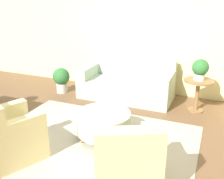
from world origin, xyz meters
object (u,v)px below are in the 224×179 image
ottoman_table (104,122)px  side_table (198,90)px  couch (127,84)px  potted_plant_on_side_table (200,69)px  armchair_right (127,165)px  potted_plant_floor (61,78)px  armchair_left (9,135)px

ottoman_table → side_table: size_ratio=1.32×
couch → potted_plant_on_side_table: bearing=-7.0°
armchair_right → potted_plant_floor: bearing=134.5°
potted_plant_floor → potted_plant_on_side_table: bearing=2.1°
couch → ottoman_table: couch is taller
armchair_left → armchair_right: bearing=0.0°
armchair_left → potted_plant_floor: bearing=106.7°
potted_plant_on_side_table → potted_plant_floor: (-3.09, -0.11, -0.55)m
armchair_right → potted_plant_floor: 3.62m
potted_plant_floor → couch: bearing=11.0°
armchair_right → side_table: bearing=78.5°
side_table → couch: bearing=173.0°
armchair_left → potted_plant_on_side_table: size_ratio=2.37×
potted_plant_on_side_table → potted_plant_floor: size_ratio=0.70×
armchair_left → potted_plant_on_side_table: bearing=49.3°
potted_plant_floor → armchair_right: bearing=-45.5°
armchair_left → potted_plant_floor: 2.70m
couch → armchair_left: (-0.76, -2.88, 0.06)m
armchair_right → ottoman_table: armchair_right is taller
couch → side_table: size_ratio=3.11×
armchair_right → couch: bearing=109.1°
potted_plant_on_side_table → side_table: bearing=63.4°
armchair_left → ottoman_table: size_ratio=1.13×
couch → side_table: bearing=-7.0°
armchair_left → armchair_right: 1.76m
armchair_left → side_table: size_ratio=1.49×
armchair_right → ottoman_table: bearing=126.3°
side_table → potted_plant_on_side_table: potted_plant_on_side_table is taller
couch → side_table: 1.57m
side_table → potted_plant_on_side_table: (-0.00, -0.00, 0.44)m
armchair_left → armchair_right: (1.76, 0.00, 0.00)m
ottoman_table → armchair_right: bearing=-53.7°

